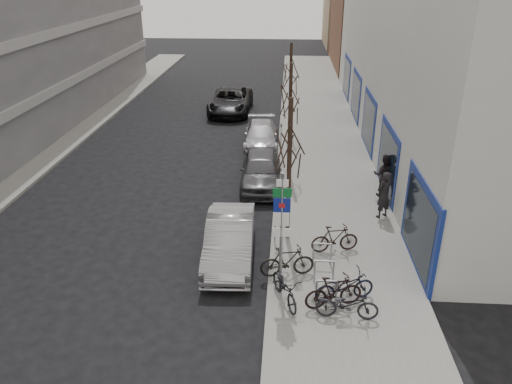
# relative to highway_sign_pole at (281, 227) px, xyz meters

# --- Properties ---
(ground) EXTENTS (120.00, 120.00, 0.00)m
(ground) POSITION_rel_highway_sign_pole_xyz_m (-2.40, 0.01, -2.46)
(ground) COLOR black
(ground) RESTS_ON ground
(sidewalk_east) EXTENTS (5.00, 70.00, 0.15)m
(sidewalk_east) POSITION_rel_highway_sign_pole_xyz_m (2.10, 10.01, -2.38)
(sidewalk_east) COLOR slate
(sidewalk_east) RESTS_ON ground
(sidewalk_west) EXTENTS (3.00, 70.00, 0.15)m
(sidewalk_west) POSITION_rel_highway_sign_pole_xyz_m (-13.40, 10.01, -2.38)
(sidewalk_west) COLOR slate
(sidewalk_west) RESTS_ON ground
(brick_building_far) EXTENTS (12.00, 14.00, 8.00)m
(brick_building_far) POSITION_rel_highway_sign_pole_xyz_m (10.60, 40.01, 1.54)
(brick_building_far) COLOR brown
(brick_building_far) RESTS_ON ground
(tan_building_far) EXTENTS (13.00, 12.00, 9.00)m
(tan_building_far) POSITION_rel_highway_sign_pole_xyz_m (11.10, 55.01, 2.04)
(tan_building_far) COLOR #937A5B
(tan_building_far) RESTS_ON ground
(highway_sign_pole) EXTENTS (0.55, 0.10, 4.20)m
(highway_sign_pole) POSITION_rel_highway_sign_pole_xyz_m (0.00, 0.00, 0.00)
(highway_sign_pole) COLOR gray
(highway_sign_pole) RESTS_ON ground
(bike_rack) EXTENTS (0.66, 2.26, 0.83)m
(bike_rack) POSITION_rel_highway_sign_pole_xyz_m (1.40, 0.61, -1.80)
(bike_rack) COLOR gray
(bike_rack) RESTS_ON sidewalk_east
(tree_near) EXTENTS (1.80, 1.80, 5.50)m
(tree_near) POSITION_rel_highway_sign_pole_xyz_m (0.20, 3.51, 1.65)
(tree_near) COLOR black
(tree_near) RESTS_ON ground
(tree_mid) EXTENTS (1.80, 1.80, 5.50)m
(tree_mid) POSITION_rel_highway_sign_pole_xyz_m (0.20, 10.01, 1.65)
(tree_mid) COLOR black
(tree_mid) RESTS_ON ground
(tree_far) EXTENTS (1.80, 1.80, 5.50)m
(tree_far) POSITION_rel_highway_sign_pole_xyz_m (0.20, 16.51, 1.65)
(tree_far) COLOR black
(tree_far) RESTS_ON ground
(meter_front) EXTENTS (0.10, 0.08, 1.27)m
(meter_front) POSITION_rel_highway_sign_pole_xyz_m (-0.25, 3.01, -1.54)
(meter_front) COLOR gray
(meter_front) RESTS_ON sidewalk_east
(meter_mid) EXTENTS (0.10, 0.08, 1.27)m
(meter_mid) POSITION_rel_highway_sign_pole_xyz_m (-0.25, 8.51, -1.54)
(meter_mid) COLOR gray
(meter_mid) RESTS_ON sidewalk_east
(meter_back) EXTENTS (0.10, 0.08, 1.27)m
(meter_back) POSITION_rel_highway_sign_pole_xyz_m (-0.25, 14.01, -1.54)
(meter_back) COLOR gray
(meter_back) RESTS_ON sidewalk_east
(bike_near_left) EXTENTS (1.23, 1.95, 1.14)m
(bike_near_left) POSITION_rel_highway_sign_pole_xyz_m (0.15, -0.47, -1.74)
(bike_near_left) COLOR black
(bike_near_left) RESTS_ON sidewalk_east
(bike_near_right) EXTENTS (1.90, 1.05, 1.11)m
(bike_near_right) POSITION_rel_highway_sign_pole_xyz_m (1.61, -0.64, -1.75)
(bike_near_right) COLOR black
(bike_near_right) RESTS_ON sidewalk_east
(bike_mid_curb) EXTENTS (1.99, 1.12, 1.16)m
(bike_mid_curb) POSITION_rel_highway_sign_pole_xyz_m (1.96, -0.28, -1.73)
(bike_mid_curb) COLOR black
(bike_mid_curb) RESTS_ON sidewalk_east
(bike_mid_inner) EXTENTS (1.90, 0.91, 1.11)m
(bike_mid_inner) POSITION_rel_highway_sign_pole_xyz_m (0.21, 0.93, -1.75)
(bike_mid_inner) COLOR black
(bike_mid_inner) RESTS_ON sidewalk_east
(bike_far_curb) EXTENTS (1.84, 0.65, 1.11)m
(bike_far_curb) POSITION_rel_highway_sign_pole_xyz_m (1.96, -1.14, -1.75)
(bike_far_curb) COLOR black
(bike_far_curb) RESTS_ON sidewalk_east
(bike_far_inner) EXTENTS (1.81, 0.89, 1.06)m
(bike_far_inner) POSITION_rel_highway_sign_pole_xyz_m (1.89, 2.58, -1.78)
(bike_far_inner) COLOR black
(bike_far_inner) RESTS_ON sidewalk_east
(parked_car_front) EXTENTS (1.84, 4.77, 1.55)m
(parked_car_front) POSITION_rel_highway_sign_pole_xyz_m (-1.82, 2.09, -1.68)
(parked_car_front) COLOR #9E9EA3
(parked_car_front) RESTS_ON ground
(parked_car_mid) EXTENTS (2.07, 4.77, 1.60)m
(parked_car_mid) POSITION_rel_highway_sign_pole_xyz_m (-1.08, 8.64, -1.66)
(parked_car_mid) COLOR #4B4A4F
(parked_car_mid) RESTS_ON ground
(parked_car_back) EXTENTS (2.07, 4.72, 1.35)m
(parked_car_back) POSITION_rel_highway_sign_pole_xyz_m (-1.40, 14.16, -1.78)
(parked_car_back) COLOR #AEAEB3
(parked_car_back) RESTS_ON ground
(lane_car) EXTENTS (2.83, 6.01, 1.66)m
(lane_car) POSITION_rel_highway_sign_pole_xyz_m (-3.94, 21.38, -1.63)
(lane_car) COLOR black
(lane_car) RESTS_ON ground
(pedestrian_near) EXTENTS (0.86, 0.81, 1.97)m
(pedestrian_near) POSITION_rel_highway_sign_pole_xyz_m (4.04, 5.44, -1.32)
(pedestrian_near) COLOR black
(pedestrian_near) RESTS_ON sidewalk_east
(pedestrian_far) EXTENTS (0.83, 0.67, 1.97)m
(pedestrian_far) POSITION_rel_highway_sign_pole_xyz_m (4.40, 7.53, -1.32)
(pedestrian_far) COLOR black
(pedestrian_far) RESTS_ON sidewalk_east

